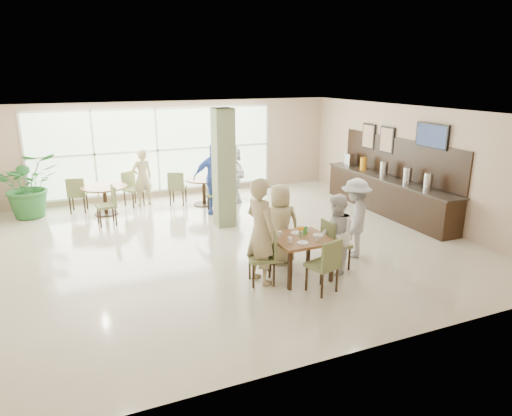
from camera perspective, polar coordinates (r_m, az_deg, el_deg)
name	(u,v)px	position (r m, az deg, el deg)	size (l,w,h in m)	color
ground	(226,243)	(9.98, -3.79, -4.40)	(10.00, 10.00, 0.00)	beige
room_shell	(224,166)	(9.51, -3.98, 5.24)	(10.00, 10.00, 10.00)	white
window_bank	(157,150)	(13.68, -12.22, 7.05)	(7.00, 0.04, 7.00)	silver
column	(224,168)	(10.81, -4.06, 4.95)	(0.45, 0.45, 2.80)	#64714F
main_table	(300,242)	(8.18, 5.54, -4.27)	(0.98, 0.98, 0.75)	brown
round_table_left	(104,192)	(12.47, -18.41, 1.85)	(1.15, 1.15, 0.75)	brown
round_table_right	(204,185)	(12.80, -6.54, 2.82)	(1.02, 1.02, 0.75)	brown
chairs_main_table	(299,251)	(8.30, 5.44, -5.32)	(2.05, 2.00, 0.95)	olive
chairs_table_left	(106,196)	(12.53, -18.22, 1.42)	(2.03, 1.96, 0.95)	olive
chairs_table_right	(205,188)	(12.80, -6.37, 2.46)	(1.93, 1.69, 0.95)	olive
tabletop_clutter	(302,234)	(8.14, 5.73, -3.27)	(0.80, 0.70, 0.21)	white
buffet_counter	(387,192)	(12.49, 16.11, 1.92)	(0.64, 4.70, 1.95)	black
wall_tv	(432,136)	(11.55, 21.13, 8.42)	(0.06, 1.00, 0.58)	black
framed_art_a	(387,140)	(12.78, 16.04, 8.18)	(0.05, 0.55, 0.70)	black
framed_art_b	(369,136)	(13.40, 13.89, 8.70)	(0.05, 0.55, 0.70)	black
potted_plant	(29,185)	(12.94, -26.51, 2.60)	(1.50, 1.50, 1.67)	#2C6F31
teen_left	(261,231)	(7.84, 0.59, -2.93)	(0.69, 0.45, 1.88)	tan
teen_far	(280,224)	(8.73, 3.02, -2.02)	(0.76, 0.42, 1.56)	tan
teen_right	(336,235)	(8.39, 9.99, -3.30)	(0.72, 0.56, 1.49)	white
teen_standing	(355,218)	(9.24, 12.29, -1.23)	(1.03, 0.59, 1.60)	#AFAEB1
adult_a	(214,178)	(11.92, -5.24, 3.71)	(1.09, 0.62, 1.86)	#3E60BA
adult_b	(233,174)	(13.00, -2.89, 4.25)	(1.49, 0.64, 1.61)	white
adult_standing	(142,178)	(12.99, -14.01, 3.71)	(0.58, 0.38, 1.58)	tan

